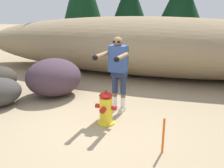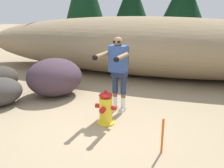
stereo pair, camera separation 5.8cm
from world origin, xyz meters
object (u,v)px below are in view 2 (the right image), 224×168
boulder_small (1,78)px  utility_worker (118,66)px  boulder_large (55,77)px  fire_hydrant (106,109)px  survey_stake (162,136)px

boulder_small → utility_worker: bearing=-6.0°
utility_worker → boulder_large: utility_worker is taller
fire_hydrant → utility_worker: utility_worker is taller
boulder_small → fire_hydrant: bearing=-16.0°
boulder_large → survey_stake: boulder_large is taller
fire_hydrant → survey_stake: (1.21, -0.68, -0.02)m
boulder_large → boulder_small: (-1.72, -0.11, -0.16)m
fire_hydrant → utility_worker: bearing=85.8°
fire_hydrant → survey_stake: bearing=-29.1°
fire_hydrant → survey_stake: 1.39m
fire_hydrant → boulder_small: size_ratio=0.71×
fire_hydrant → boulder_large: boulder_large is taller
utility_worker → survey_stake: bearing=45.6°
utility_worker → boulder_small: 3.74m
boulder_small → survey_stake: 5.11m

